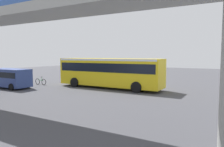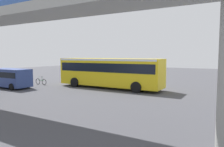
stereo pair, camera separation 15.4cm
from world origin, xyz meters
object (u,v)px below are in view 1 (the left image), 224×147
Objects in this scene: parked_van at (10,77)px; pedestrian at (110,75)px; bicycle_green at (41,82)px; bicycle_black at (25,82)px; city_bus at (109,70)px.

pedestrian is (-6.61, -9.88, -0.30)m from parked_van.
bicycle_green is 0.99× the size of pedestrian.
city_bus is at bearing -160.69° from bicycle_black.
bicycle_green is (8.33, 1.91, -1.51)m from city_bus.
pedestrian is at bearing -130.46° from bicycle_black.
pedestrian is (2.60, -4.62, -1.00)m from city_bus.
bicycle_black is at bearing 49.54° from pedestrian.
parked_van reaches higher than pedestrian.
bicycle_green is at bearing -104.65° from parked_van.
parked_van is 3.56m from bicycle_green.
pedestrian reaches higher than bicycle_black.
city_bus is 10.01m from bicycle_black.
city_bus is 5.40m from pedestrian.
parked_van is at bearing 29.73° from city_bus.
bicycle_green is 8.70m from pedestrian.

